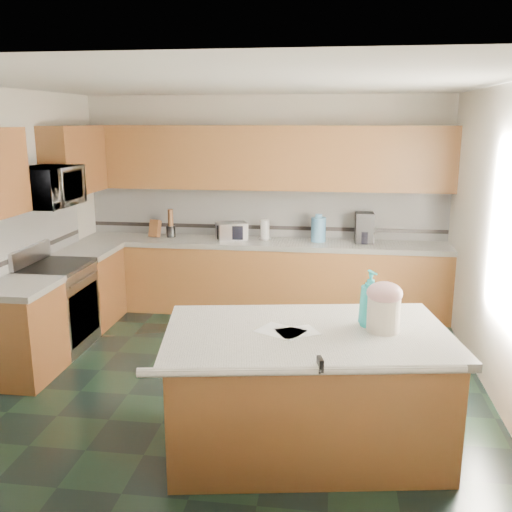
# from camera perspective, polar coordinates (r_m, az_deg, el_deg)

# --- Properties ---
(floor) EXTENTS (4.60, 4.60, 0.00)m
(floor) POSITION_cam_1_polar(r_m,az_deg,el_deg) (5.54, -2.08, -12.13)
(floor) COLOR black
(floor) RESTS_ON ground
(ceiling) EXTENTS (4.60, 4.60, 0.00)m
(ceiling) POSITION_cam_1_polar(r_m,az_deg,el_deg) (5.01, -2.35, 16.95)
(ceiling) COLOR white
(ceiling) RESTS_ON ground
(wall_back) EXTENTS (4.60, 0.04, 2.70)m
(wall_back) POSITION_cam_1_polar(r_m,az_deg,el_deg) (7.37, 0.93, 5.31)
(wall_back) COLOR silver
(wall_back) RESTS_ON ground
(wall_front) EXTENTS (4.60, 0.04, 2.70)m
(wall_front) POSITION_cam_1_polar(r_m,az_deg,el_deg) (2.94, -10.12, -7.56)
(wall_front) COLOR silver
(wall_front) RESTS_ON ground
(wall_right) EXTENTS (0.04, 4.60, 2.70)m
(wall_right) POSITION_cam_1_polar(r_m,az_deg,el_deg) (5.24, 23.67, 0.82)
(wall_right) COLOR silver
(wall_right) RESTS_ON ground
(back_base_cab) EXTENTS (4.60, 0.60, 0.86)m
(back_base_cab) POSITION_cam_1_polar(r_m,az_deg,el_deg) (7.25, 0.60, -2.27)
(back_base_cab) COLOR #4C2913
(back_base_cab) RESTS_ON ground
(back_countertop) EXTENTS (4.60, 0.64, 0.06)m
(back_countertop) POSITION_cam_1_polar(r_m,az_deg,el_deg) (7.14, 0.61, 1.29)
(back_countertop) COLOR white
(back_countertop) RESTS_ON back_base_cab
(back_upper_cab) EXTENTS (4.60, 0.33, 0.78)m
(back_upper_cab) POSITION_cam_1_polar(r_m,az_deg,el_deg) (7.13, 0.77, 9.80)
(back_upper_cab) COLOR #4C2913
(back_upper_cab) RESTS_ON wall_back
(back_backsplash) EXTENTS (4.60, 0.02, 0.63)m
(back_backsplash) POSITION_cam_1_polar(r_m,az_deg,el_deg) (7.36, 0.90, 4.39)
(back_backsplash) COLOR silver
(back_backsplash) RESTS_ON back_countertop
(back_accent_band) EXTENTS (4.60, 0.01, 0.05)m
(back_accent_band) POSITION_cam_1_polar(r_m,az_deg,el_deg) (7.38, 0.89, 2.89)
(back_accent_band) COLOR black
(back_accent_band) RESTS_ON back_countertop
(left_base_cab_rear) EXTENTS (0.60, 0.82, 0.86)m
(left_base_cab_rear) POSITION_cam_1_polar(r_m,az_deg,el_deg) (7.12, -16.35, -3.11)
(left_base_cab_rear) COLOR #4C2913
(left_base_cab_rear) RESTS_ON ground
(left_counter_rear) EXTENTS (0.64, 0.82, 0.06)m
(left_counter_rear) POSITION_cam_1_polar(r_m,az_deg,el_deg) (7.01, -16.60, 0.50)
(left_counter_rear) COLOR white
(left_counter_rear) RESTS_ON left_base_cab_rear
(left_base_cab_front) EXTENTS (0.60, 0.72, 0.86)m
(left_base_cab_front) POSITION_cam_1_polar(r_m,az_deg,el_deg) (5.83, -22.45, -7.28)
(left_base_cab_front) COLOR #4C2913
(left_base_cab_front) RESTS_ON ground
(left_counter_front) EXTENTS (0.64, 0.72, 0.06)m
(left_counter_front) POSITION_cam_1_polar(r_m,az_deg,el_deg) (5.70, -22.86, -2.93)
(left_counter_front) COLOR white
(left_counter_front) RESTS_ON left_base_cab_front
(left_backsplash) EXTENTS (0.02, 2.30, 0.63)m
(left_backsplash) POSITION_cam_1_polar(r_m,az_deg,el_deg) (6.43, -21.83, 2.10)
(left_backsplash) COLOR silver
(left_backsplash) RESTS_ON wall_left
(left_accent_band) EXTENTS (0.01, 2.30, 0.05)m
(left_accent_band) POSITION_cam_1_polar(r_m,az_deg,el_deg) (6.46, -21.64, 0.40)
(left_accent_band) COLOR black
(left_accent_band) RESTS_ON wall_left
(left_upper_cab_rear) EXTENTS (0.33, 1.09, 0.78)m
(left_upper_cab_rear) POSITION_cam_1_polar(r_m,az_deg,el_deg) (7.04, -17.74, 9.13)
(left_upper_cab_rear) COLOR #4C2913
(left_upper_cab_rear) RESTS_ON wall_left
(range_body) EXTENTS (0.60, 0.76, 0.88)m
(range_body) POSITION_cam_1_polar(r_m,az_deg,el_deg) (6.44, -19.19, -4.98)
(range_body) COLOR #B7B7BC
(range_body) RESTS_ON ground
(range_oven_door) EXTENTS (0.02, 0.68, 0.55)m
(range_oven_door) POSITION_cam_1_polar(r_m,az_deg,el_deg) (6.33, -16.81, -5.50)
(range_oven_door) COLOR black
(range_oven_door) RESTS_ON range_body
(range_cooktop) EXTENTS (0.62, 0.78, 0.04)m
(range_cooktop) POSITION_cam_1_polar(r_m,az_deg,el_deg) (6.32, -19.51, -1.01)
(range_cooktop) COLOR black
(range_cooktop) RESTS_ON range_body
(range_handle) EXTENTS (0.02, 0.66, 0.02)m
(range_handle) POSITION_cam_1_polar(r_m,az_deg,el_deg) (6.21, -16.80, -2.20)
(range_handle) COLOR #B7B7BC
(range_handle) RESTS_ON range_body
(range_backguard) EXTENTS (0.06, 0.76, 0.18)m
(range_backguard) POSITION_cam_1_polar(r_m,az_deg,el_deg) (6.41, -21.66, 0.12)
(range_backguard) COLOR #B7B7BC
(range_backguard) RESTS_ON range_body
(microwave) EXTENTS (0.50, 0.73, 0.41)m
(microwave) POSITION_cam_1_polar(r_m,az_deg,el_deg) (6.17, -20.12, 6.49)
(microwave) COLOR #B7B7BC
(microwave) RESTS_ON wall_left
(island_base) EXTENTS (2.09, 1.41, 0.86)m
(island_base) POSITION_cam_1_polar(r_m,az_deg,el_deg) (4.33, 5.05, -13.54)
(island_base) COLOR #4C2913
(island_base) RESTS_ON ground
(island_top) EXTENTS (2.21, 1.53, 0.06)m
(island_top) POSITION_cam_1_polar(r_m,az_deg,el_deg) (4.14, 5.19, -7.86)
(island_top) COLOR white
(island_top) RESTS_ON island_base
(island_bullnose) EXTENTS (2.02, 0.40, 0.06)m
(island_bullnose) POSITION_cam_1_polar(r_m,az_deg,el_deg) (3.59, 4.71, -11.34)
(island_bullnose) COLOR white
(island_bullnose) RESTS_ON island_base
(treat_jar) EXTENTS (0.26, 0.26, 0.25)m
(treat_jar) POSITION_cam_1_polar(r_m,az_deg,el_deg) (4.18, 12.63, -5.74)
(treat_jar) COLOR beige
(treat_jar) RESTS_ON island_top
(treat_jar_lid) EXTENTS (0.25, 0.25, 0.16)m
(treat_jar_lid) POSITION_cam_1_polar(r_m,az_deg,el_deg) (4.13, 12.74, -3.63)
(treat_jar_lid) COLOR #D99DA1
(treat_jar_lid) RESTS_ON treat_jar
(treat_jar_knob) EXTENTS (0.08, 0.03, 0.03)m
(treat_jar_knob) POSITION_cam_1_polar(r_m,az_deg,el_deg) (4.11, 12.78, -2.93)
(treat_jar_knob) COLOR tan
(treat_jar_knob) RESTS_ON treat_jar_lid
(treat_jar_knob_end_l) EXTENTS (0.04, 0.04, 0.04)m
(treat_jar_knob_end_l) POSITION_cam_1_polar(r_m,az_deg,el_deg) (4.11, 12.19, -2.91)
(treat_jar_knob_end_l) COLOR tan
(treat_jar_knob_end_l) RESTS_ON treat_jar_lid
(treat_jar_knob_end_r) EXTENTS (0.04, 0.04, 0.04)m
(treat_jar_knob_end_r) POSITION_cam_1_polar(r_m,az_deg,el_deg) (4.12, 13.36, -2.95)
(treat_jar_knob_end_r) COLOR tan
(treat_jar_knob_end_r) RESTS_ON treat_jar_lid
(soap_bottle_island) EXTENTS (0.21, 0.21, 0.42)m
(soap_bottle_island) POSITION_cam_1_polar(r_m,az_deg,el_deg) (4.23, 11.33, -4.20)
(soap_bottle_island) COLOR #25B4BF
(soap_bottle_island) RESTS_ON island_top
(paper_sheet_a) EXTENTS (0.35, 0.32, 0.00)m
(paper_sheet_a) POSITION_cam_1_polar(r_m,az_deg,el_deg) (4.11, 4.14, -7.57)
(paper_sheet_a) COLOR white
(paper_sheet_a) RESTS_ON island_top
(paper_sheet_b) EXTENTS (0.39, 0.36, 0.00)m
(paper_sheet_b) POSITION_cam_1_polar(r_m,az_deg,el_deg) (4.12, 2.46, -7.50)
(paper_sheet_b) COLOR white
(paper_sheet_b) RESTS_ON island_top
(clamp_body) EXTENTS (0.05, 0.09, 0.08)m
(clamp_body) POSITION_cam_1_polar(r_m,az_deg,el_deg) (3.59, 6.44, -10.69)
(clamp_body) COLOR black
(clamp_body) RESTS_ON island_top
(clamp_handle) EXTENTS (0.01, 0.06, 0.01)m
(clamp_handle) POSITION_cam_1_polar(r_m,az_deg,el_deg) (3.55, 6.40, -11.34)
(clamp_handle) COLOR black
(clamp_handle) RESTS_ON island_top
(knife_block) EXTENTS (0.15, 0.18, 0.24)m
(knife_block) POSITION_cam_1_polar(r_m,az_deg,el_deg) (7.46, -10.07, 2.72)
(knife_block) COLOR #472814
(knife_block) RESTS_ON back_countertop
(utensil_crock) EXTENTS (0.12, 0.12, 0.15)m
(utensil_crock) POSITION_cam_1_polar(r_m,az_deg,el_deg) (7.44, -8.50, 2.45)
(utensil_crock) COLOR black
(utensil_crock) RESTS_ON back_countertop
(utensil_bundle) EXTENTS (0.07, 0.07, 0.21)m
(utensil_bundle) POSITION_cam_1_polar(r_m,az_deg,el_deg) (7.40, -8.55, 3.81)
(utensil_bundle) COLOR #472814
(utensil_bundle) RESTS_ON utensil_crock
(toaster_oven) EXTENTS (0.44, 0.37, 0.21)m
(toaster_oven) POSITION_cam_1_polar(r_m,az_deg,el_deg) (7.22, -2.44, 2.52)
(toaster_oven) COLOR #B7B7BC
(toaster_oven) RESTS_ON back_countertop
(toaster_oven_door) EXTENTS (0.33, 0.01, 0.17)m
(toaster_oven_door) POSITION_cam_1_polar(r_m,az_deg,el_deg) (7.10, -2.61, 2.34)
(toaster_oven_door) COLOR black
(toaster_oven_door) RESTS_ON toaster_oven
(paper_towel) EXTENTS (0.11, 0.11, 0.25)m
(paper_towel) POSITION_cam_1_polar(r_m,az_deg,el_deg) (7.20, 0.89, 2.65)
(paper_towel) COLOR white
(paper_towel) RESTS_ON back_countertop
(paper_towel_base) EXTENTS (0.17, 0.17, 0.01)m
(paper_towel_base) POSITION_cam_1_polar(r_m,az_deg,el_deg) (7.22, 0.89, 1.74)
(paper_towel_base) COLOR #B7B7BC
(paper_towel_base) RESTS_ON back_countertop
(water_jug) EXTENTS (0.18, 0.18, 0.30)m
(water_jug) POSITION_cam_1_polar(r_m,az_deg,el_deg) (7.11, 6.26, 2.64)
(water_jug) COLOR #5390C1
(water_jug) RESTS_ON back_countertop
(water_jug_neck) EXTENTS (0.09, 0.09, 0.04)m
(water_jug_neck) POSITION_cam_1_polar(r_m,az_deg,el_deg) (7.08, 6.30, 4.01)
(water_jug_neck) COLOR #5390C1
(water_jug_neck) RESTS_ON water_jug
(coffee_maker) EXTENTS (0.23, 0.25, 0.37)m
(coffee_maker) POSITION_cam_1_polar(r_m,az_deg,el_deg) (7.13, 10.77, 2.81)
(coffee_maker) COLOR black
(coffee_maker) RESTS_ON back_countertop
(coffee_carafe) EXTENTS (0.15, 0.15, 0.15)m
(coffee_carafe) POSITION_cam_1_polar(r_m,az_deg,el_deg) (7.10, 10.76, 1.86)
(coffee_carafe) COLOR black
(coffee_carafe) RESTS_ON back_countertop
(soap_bottle_back) EXTENTS (0.13, 0.13, 0.20)m
(soap_bottle_back) POSITION_cam_1_polar(r_m,az_deg,el_deg) (7.12, 11.31, 2.06)
(soap_bottle_back) COLOR white
(soap_bottle_back) RESTS_ON back_countertop
(soap_back_cap) EXTENTS (0.02, 0.02, 0.03)m
(soap_back_cap) POSITION_cam_1_polar(r_m,az_deg,el_deg) (7.10, 11.35, 2.96)
(soap_back_cap) COLOR red
(soap_back_cap) RESTS_ON soap_bottle_back
(window_light_proxy) EXTENTS (0.02, 1.40, 1.10)m
(window_light_proxy) POSITION_cam_1_polar(r_m,az_deg,el_deg) (5.01, 24.10, 2.01)
(window_light_proxy) COLOR white
(window_light_proxy) RESTS_ON wall_right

